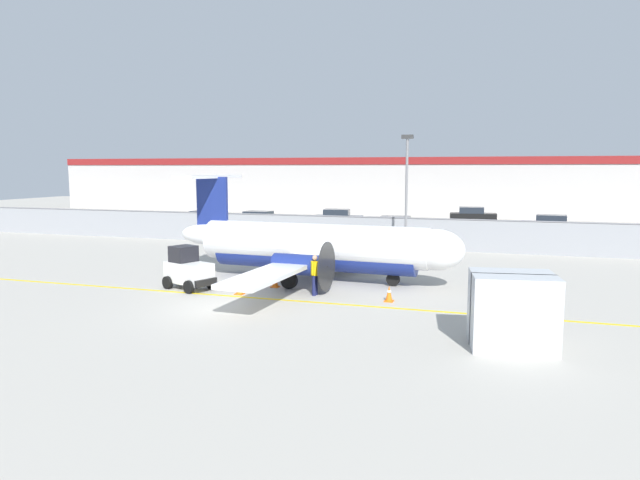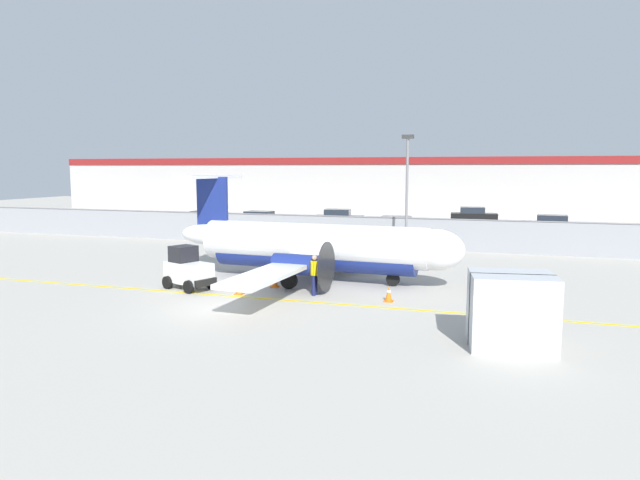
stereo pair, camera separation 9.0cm
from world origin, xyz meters
The scene contains 18 objects.
ground_plane centered at (0.00, 2.00, 0.00)m, with size 140.00×140.00×0.01m.
perimeter_fence centered at (0.00, 18.00, 1.12)m, with size 98.00×0.10×2.10m.
parking_lot_strip centered at (0.00, 29.50, 0.06)m, with size 98.00×17.00×0.12m.
background_building centered at (0.00, 47.99, 3.26)m, with size 91.00×8.10×6.50m.
commuter_airplane centered at (1.71, 6.27, 1.60)m, with size 14.31×16.06×4.92m.
baggage_tug centered at (-3.19, 2.77, 0.86)m, with size 2.57×2.05×1.88m.
ground_crew_worker centered at (2.52, 3.22, 0.95)m, with size 0.37×0.55×1.70m.
cargo_container centered at (10.23, -1.58, 1.10)m, with size 2.66×2.32×2.20m.
traffic_cone_near_left centered at (0.32, 4.23, 0.31)m, with size 0.36×0.36×0.64m.
traffic_cone_near_right centered at (-0.56, 2.42, 0.31)m, with size 0.36×0.36×0.64m.
traffic_cone_far_left centered at (5.69, 3.02, 0.31)m, with size 0.36×0.36×0.64m.
parked_car_0 centered at (-14.15, 23.97, 0.89)m, with size 4.22×2.03×1.58m.
parked_car_1 centered at (-9.51, 25.06, 0.89)m, with size 4.22×2.03×1.58m.
parked_car_2 centered at (-3.84, 29.27, 0.89)m, with size 4.37×2.38×1.58m.
parked_car_3 centered at (2.19, 23.41, 0.89)m, with size 4.32×2.26×1.58m.
parked_car_4 centered at (7.36, 35.74, 0.89)m, with size 4.31×2.25×1.58m.
parked_car_5 centered at (13.49, 28.30, 0.89)m, with size 4.33×2.27×1.58m.
apron_light_pole centered at (4.32, 15.61, 4.30)m, with size 0.70×0.30×7.27m.
Camera 1 is at (9.77, -18.97, 5.27)m, focal length 32.00 mm.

